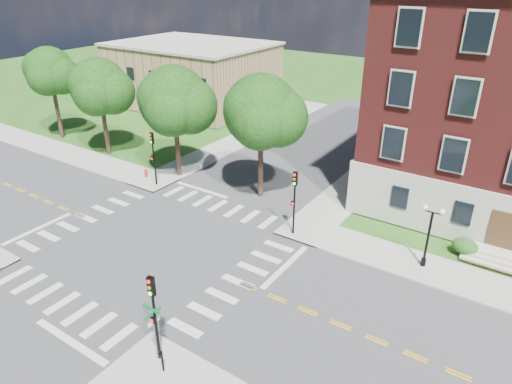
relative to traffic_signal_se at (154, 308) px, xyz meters
The scene contains 19 objects.
ground 10.93m from the traffic_signal_se, 137.04° to the left, with size 160.00×160.00×0.00m, color #2D5718.
road_ew 10.93m from the traffic_signal_se, 137.04° to the left, with size 90.00×12.00×0.01m, color #3D3D3F.
road_ns 10.93m from the traffic_signal_se, 137.04° to the left, with size 12.00×90.00×0.01m, color #3D3D3F.
sidewalk_ne 23.99m from the traffic_signal_se, 71.05° to the left, with size 34.00×34.00×0.12m.
sidewalk_nw 32.34m from the traffic_signal_se, 135.66° to the left, with size 34.00×34.00×0.12m.
crosswalk_east 7.82m from the traffic_signal_se, 93.62° to the left, with size 2.20×10.20×0.02m, color silver, non-canonical shape.
stop_bar_east 10.68m from the traffic_signal_se, 83.52° to the left, with size 0.40×5.50×0.00m, color silver.
secondary_building 47.52m from the traffic_signal_se, 128.61° to the left, with size 20.40×15.40×8.30m.
tree_a 37.51m from the traffic_signal_se, 151.51° to the left, with size 5.11×5.11×9.90m.
tree_b 30.07m from the traffic_signal_se, 144.50° to the left, with size 5.58×5.58×9.61m.
tree_c 22.66m from the traffic_signal_se, 129.86° to the left, with size 6.05×6.05×9.97m.
tree_d 19.16m from the traffic_signal_se, 108.04° to the left, with size 5.84×5.84×10.11m.
traffic_signal_se is the anchor object (origin of this frame).
traffic_signal_ne 13.83m from the traffic_signal_se, 91.63° to the left, with size 0.36×0.42×4.80m.
traffic_signal_nw 20.45m from the traffic_signal_se, 135.31° to the left, with size 0.35×0.40×4.80m.
twin_lamp_west 17.24m from the traffic_signal_se, 60.49° to the left, with size 1.36×0.36×4.23m.
street_sign_pole 0.88m from the traffic_signal_se, 142.35° to the right, with size 1.10×1.10×3.10m.
push_button_post 2.54m from the traffic_signal_se, 34.97° to the right, with size 0.14×0.21×1.20m.
fire_hydrant 22.53m from the traffic_signal_se, 137.60° to the left, with size 0.35×0.35×0.75m.
Camera 1 is at (20.68, -18.19, 17.12)m, focal length 32.00 mm.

